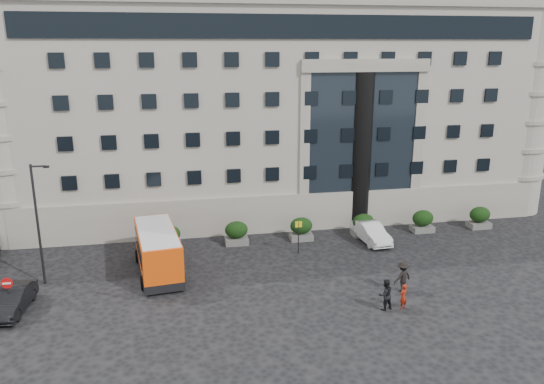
# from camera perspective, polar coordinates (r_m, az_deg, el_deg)

# --- Properties ---
(ground) EXTENTS (120.00, 120.00, 0.00)m
(ground) POSITION_cam_1_polar(r_m,az_deg,el_deg) (34.61, -4.24, -10.31)
(ground) COLOR black
(ground) RESTS_ON ground
(civic_building) EXTENTS (44.00, 24.00, 18.00)m
(civic_building) POSITION_cam_1_polar(r_m,az_deg,el_deg) (54.12, -0.73, 9.12)
(civic_building) COLOR #A19A8E
(civic_building) RESTS_ON ground
(entrance_column) EXTENTS (1.80, 1.80, 13.00)m
(entrance_column) POSITION_cam_1_polar(r_m,az_deg,el_deg) (44.84, 9.50, 4.32)
(entrance_column) COLOR black
(entrance_column) RESTS_ON ground
(hedge_a) EXTENTS (1.80, 1.26, 1.84)m
(hedge_a) POSITION_cam_1_polar(r_m,az_deg,el_deg) (41.29, -11.05, -4.78)
(hedge_a) COLOR #545452
(hedge_a) RESTS_ON ground
(hedge_b) EXTENTS (1.80, 1.26, 1.84)m
(hedge_b) POSITION_cam_1_polar(r_m,az_deg,el_deg) (41.52, -3.84, -4.39)
(hedge_b) COLOR #545452
(hedge_b) RESTS_ON ground
(hedge_c) EXTENTS (1.80, 1.26, 1.84)m
(hedge_c) POSITION_cam_1_polar(r_m,az_deg,el_deg) (42.39, 3.16, -3.95)
(hedge_c) COLOR #545452
(hedge_c) RESTS_ON ground
(hedge_d) EXTENTS (1.80, 1.26, 1.84)m
(hedge_d) POSITION_cam_1_polar(r_m,az_deg,el_deg) (43.87, 9.79, -3.48)
(hedge_d) COLOR #545452
(hedge_d) RESTS_ON ground
(hedge_e) EXTENTS (1.80, 1.26, 1.84)m
(hedge_e) POSITION_cam_1_polar(r_m,az_deg,el_deg) (45.89, 15.90, -3.01)
(hedge_e) COLOR #545452
(hedge_e) RESTS_ON ground
(hedge_f) EXTENTS (1.80, 1.26, 1.84)m
(hedge_f) POSITION_cam_1_polar(r_m,az_deg,el_deg) (48.39, 21.43, -2.55)
(hedge_f) COLOR #545452
(hedge_f) RESTS_ON ground
(street_lamp) EXTENTS (1.16, 0.18, 8.00)m
(street_lamp) POSITION_cam_1_polar(r_m,az_deg,el_deg) (36.67, -23.84, -2.79)
(street_lamp) COLOR #262628
(street_lamp) RESTS_ON ground
(bus_stop_sign) EXTENTS (0.50, 0.08, 2.52)m
(bus_stop_sign) POSITION_cam_1_polar(r_m,az_deg,el_deg) (39.36, 2.87, -4.27)
(bus_stop_sign) COLOR #262628
(bus_stop_sign) RESTS_ON ground
(no_entry_sign) EXTENTS (0.64, 0.16, 2.32)m
(no_entry_sign) POSITION_cam_1_polar(r_m,az_deg,el_deg) (34.23, -26.55, -9.28)
(no_entry_sign) COLOR #262628
(no_entry_sign) RESTS_ON ground
(minibus) EXTENTS (3.45, 7.56, 3.05)m
(minibus) POSITION_cam_1_polar(r_m,az_deg,el_deg) (36.92, -12.20, -6.08)
(minibus) COLOR #F14C0B
(minibus) RESTS_ON ground
(red_truck) EXTENTS (3.04, 5.74, 2.98)m
(red_truck) POSITION_cam_1_polar(r_m,az_deg,el_deg) (50.40, -26.66, -1.74)
(red_truck) COLOR maroon
(red_truck) RESTS_ON ground
(parked_car_b) EXTENTS (1.90, 4.49, 1.44)m
(parked_car_b) POSITION_cam_1_polar(r_m,az_deg,el_deg) (34.94, -26.10, -10.40)
(parked_car_b) COLOR black
(parked_car_b) RESTS_ON ground
(parked_car_d) EXTENTS (2.97, 5.62, 1.51)m
(parked_car_d) POSITION_cam_1_polar(r_m,az_deg,el_deg) (49.64, -23.42, -2.53)
(parked_car_d) COLOR black
(parked_car_d) RESTS_ON ground
(white_taxi) EXTENTS (2.05, 4.75, 1.52)m
(white_taxi) POSITION_cam_1_polar(r_m,az_deg,el_deg) (42.72, 10.59, -4.29)
(white_taxi) COLOR silver
(white_taxi) RESTS_ON ground
(pedestrian_a) EXTENTS (0.67, 0.58, 1.56)m
(pedestrian_a) POSITION_cam_1_polar(r_m,az_deg,el_deg) (32.70, 13.94, -10.86)
(pedestrian_a) COLOR maroon
(pedestrian_a) RESTS_ON ground
(pedestrian_b) EXTENTS (1.08, 0.93, 1.90)m
(pedestrian_b) POSITION_cam_1_polar(r_m,az_deg,el_deg) (32.31, 12.08, -10.74)
(pedestrian_b) COLOR black
(pedestrian_b) RESTS_ON ground
(pedestrian_c) EXTENTS (1.45, 1.12, 1.97)m
(pedestrian_c) POSITION_cam_1_polar(r_m,az_deg,el_deg) (34.76, 13.87, -8.83)
(pedestrian_c) COLOR black
(pedestrian_c) RESTS_ON ground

